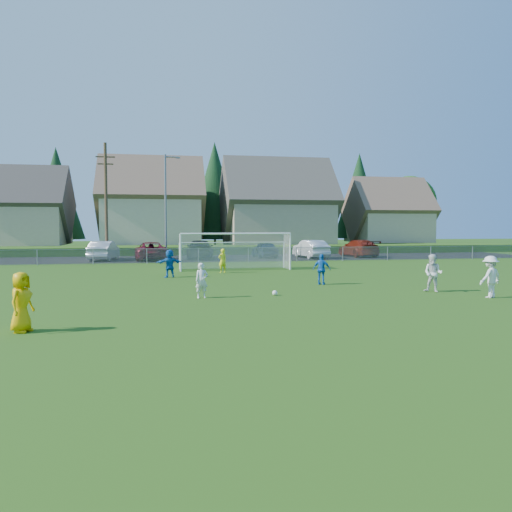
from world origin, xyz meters
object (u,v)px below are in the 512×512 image
at_px(player_blue_a, 322,269).
at_px(car_f, 311,249).
at_px(soccer_goal, 234,245).
at_px(soccer_ball, 275,293).
at_px(player_white_c, 490,277).
at_px(car_e, 265,250).
at_px(goalkeeper, 223,261).
at_px(car_c, 151,251).
at_px(car_b, 104,251).
at_px(player_blue_b, 170,263).
at_px(player_white_b, 433,273).
at_px(car_g, 358,248).
at_px(car_d, 200,250).
at_px(referee, 21,302).
at_px(player_white_a, 202,280).

relative_size(player_blue_a, car_f, 0.31).
bearing_deg(soccer_goal, soccer_ball, -90.35).
height_order(player_white_c, car_e, player_white_c).
distance_m(goalkeeper, car_c, 13.50).
bearing_deg(car_b, goalkeeper, 130.04).
relative_size(player_blue_b, car_e, 0.37).
xyz_separation_m(player_white_b, player_white_c, (1.41, -2.03, 0.02)).
bearing_deg(player_blue_a, car_g, -84.94).
distance_m(soccer_ball, goalkeeper, 10.56).
xyz_separation_m(player_white_b, soccer_goal, (-7.17, 13.07, 0.78)).
relative_size(car_f, soccer_goal, 0.67).
bearing_deg(car_c, car_g, 178.20).
bearing_deg(player_blue_a, car_d, -45.41).
bearing_deg(car_f, car_g, -175.75).
relative_size(soccer_ball, car_b, 0.04).
height_order(car_d, car_g, car_d).
bearing_deg(player_white_b, player_blue_a, -173.59).
xyz_separation_m(referee, soccer_goal, (8.71, 18.65, 0.77)).
bearing_deg(soccer_goal, player_white_c, -60.42).
height_order(car_d, car_f, car_d).
relative_size(player_white_a, car_f, 0.29).
bearing_deg(car_c, car_e, -177.65).
bearing_deg(car_c, car_d, -176.39).
xyz_separation_m(player_white_a, goalkeeper, (2.13, 10.64, 0.04)).
distance_m(car_b, car_d, 8.22).
bearing_deg(car_c, referee, 79.47).
distance_m(car_c, car_d, 4.32).
bearing_deg(car_c, goalkeeper, 105.64).
bearing_deg(goalkeeper, referee, 40.67).
xyz_separation_m(player_white_b, car_f, (1.38, 23.43, -0.03)).
bearing_deg(car_e, referee, 63.24).
xyz_separation_m(player_blue_a, car_f, (5.42, 19.80, 0.04)).
bearing_deg(referee, car_g, -16.18).
bearing_deg(player_white_a, player_white_b, -12.01).
height_order(soccer_ball, car_b, car_b).
bearing_deg(soccer_goal, goalkeeper, -114.68).
distance_m(car_e, car_g, 9.06).
relative_size(car_e, car_g, 0.78).
height_order(player_white_a, player_white_b, player_white_b).
bearing_deg(soccer_ball, player_white_a, -177.26).
height_order(referee, car_f, referee).
height_order(car_c, car_e, car_c).
height_order(player_blue_b, goalkeeper, player_blue_b).
xyz_separation_m(player_blue_a, player_blue_b, (-7.52, 4.94, 0.03)).
distance_m(player_white_b, soccer_goal, 14.93).
relative_size(player_white_a, goalkeeper, 0.95).
xyz_separation_m(car_d, car_g, (15.08, 0.38, -0.02)).
distance_m(car_f, car_g, 5.12).
height_order(referee, player_blue_b, referee).
distance_m(player_blue_a, goalkeeper, 8.25).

